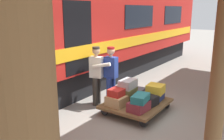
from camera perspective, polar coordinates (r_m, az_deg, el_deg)
ground_plane at (r=6.20m, az=7.64°, el=-12.14°), size 60.00×60.00×0.00m
train_car at (r=7.89m, az=-15.96°, el=8.69°), size 3.02×19.86×4.00m
luggage_cart at (r=6.71m, az=5.73°, el=-7.84°), size 1.44×1.71×0.27m
suitcase_tan_vintage at (r=6.43m, az=1.17°, el=-7.16°), size 0.48×0.49×0.25m
suitcase_slate_roller at (r=7.19m, az=5.34°, el=-5.18°), size 0.56×0.70×0.18m
suitcase_maroon_trunk at (r=6.81m, az=3.37°, el=-6.16°), size 0.48×0.65×0.21m
suitcase_black_hardshell at (r=6.51m, az=8.27°, el=-7.11°), size 0.49×0.54×0.24m
suitcase_burgundy_valise at (r=6.12m, az=6.27°, el=-8.44°), size 0.43×0.56×0.24m
suitcase_navy_fabric at (r=6.92m, az=10.03°, el=-6.15°), size 0.40×0.50×0.17m
suitcase_olive_duffel at (r=6.71m, az=3.47°, el=-4.82°), size 0.47×0.58×0.16m
suitcase_gray_aluminum at (r=6.64m, az=3.72°, el=-3.26°), size 0.35×0.53×0.23m
suitcase_red_plastic at (r=6.40m, az=1.17°, el=-5.19°), size 0.35×0.43×0.18m
suitcase_yellow_case at (r=6.88m, az=10.15°, el=-4.41°), size 0.48×0.48×0.25m
suitcase_teal_softside at (r=6.07m, az=6.67°, el=-6.56°), size 0.41×0.58×0.18m
porter_in_overalls at (r=6.97m, az=-0.40°, el=-0.90°), size 0.69×0.46×1.70m
porter_by_door at (r=7.00m, az=-3.52°, el=-0.88°), size 0.73×0.55×1.70m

